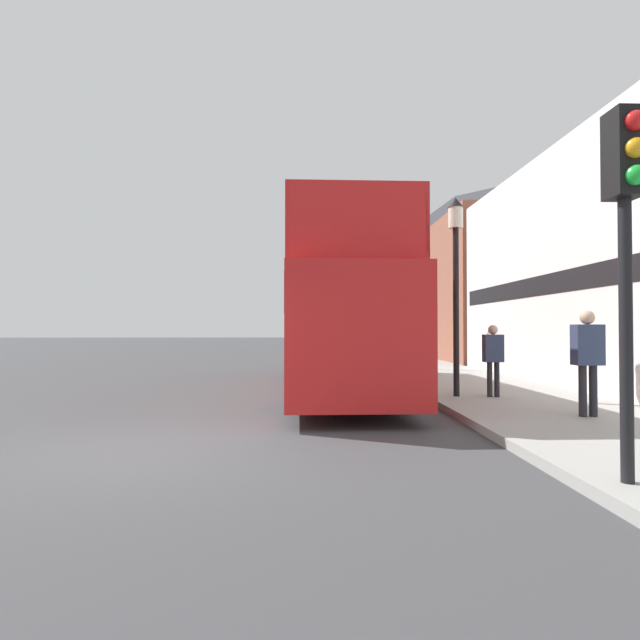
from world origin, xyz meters
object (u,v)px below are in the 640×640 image
Objects in this scene: traffic_signal at (626,208)px; lamp_post_second at (392,279)px; tour_bus at (335,323)px; lamp_post_nearest at (456,258)px; lamp_post_third at (363,295)px; pedestrian_second at (493,354)px; pedestrian_nearest at (588,353)px; parked_car_ahead_of_bus at (342,351)px.

traffic_signal is 14.18m from lamp_post_second.
traffic_signal is (2.28, -8.53, 0.98)m from tour_bus.
tour_bus is at bearing 136.95° from lamp_post_nearest.
lamp_post_third reaches higher than traffic_signal.
pedestrian_second is 16.31m from lamp_post_third.
lamp_post_second is (2.51, 5.63, 1.75)m from tour_bus.
lamp_post_nearest is at bearing -89.90° from lamp_post_second.
lamp_post_second is at bearing 97.77° from pedestrian_nearest.
lamp_post_nearest reaches higher than parked_car_ahead_of_bus.
traffic_signal is 0.82× the size of lamp_post_nearest.
pedestrian_nearest is 0.37× the size of lamp_post_third.
traffic_signal is at bearing -92.19° from lamp_post_nearest.
parked_car_ahead_of_bus is at bearing 98.92° from lamp_post_nearest.
lamp_post_third is (-0.22, 15.96, 0.30)m from lamp_post_nearest.
parked_car_ahead_of_bus is at bearing 94.94° from traffic_signal.
lamp_post_second is at bearing -60.32° from parked_car_ahead_of_bus.
lamp_post_second is (1.70, -2.95, 2.89)m from parked_car_ahead_of_bus.
lamp_post_third is at bearing 79.50° from tour_bus.
lamp_post_second reaches higher than parked_car_ahead_of_bus.
pedestrian_second is at bearing -38.22° from tour_bus.
traffic_signal is (-1.00, -6.03, 1.68)m from pedestrian_second.
pedestrian_second is at bearing -86.53° from lamp_post_third.
tour_bus is 4.18m from pedestrian_second.
traffic_signal reaches higher than pedestrian_second.
lamp_post_nearest is at bearing 169.16° from pedestrian_second.
lamp_post_second is 7.98m from lamp_post_third.
lamp_post_third reaches higher than lamp_post_nearest.
traffic_signal is at bearing -85.38° from parked_car_ahead_of_bus.
tour_bus is 2.44× the size of lamp_post_nearest.
pedestrian_second is at bearing -10.84° from lamp_post_nearest.
tour_bus reaches higher than traffic_signal.
pedestrian_nearest reaches higher than parked_car_ahead_of_bus.
traffic_signal reaches higher than parked_car_ahead_of_bus.
lamp_post_nearest is at bearing -89.22° from lamp_post_third.
lamp_post_nearest reaches higher than pedestrian_second.
pedestrian_nearest is (3.95, -4.95, -0.57)m from tour_bus.
lamp_post_second is (-0.77, 8.12, 2.45)m from pedestrian_second.
parked_car_ahead_of_bus is 13.90m from pedestrian_nearest.
traffic_signal is at bearing -90.05° from lamp_post_third.
lamp_post_second is at bearing 89.10° from traffic_signal.
tour_bus is 5.98× the size of pedestrian_nearest.
lamp_post_third is (-1.65, 18.56, 2.26)m from pedestrian_nearest.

